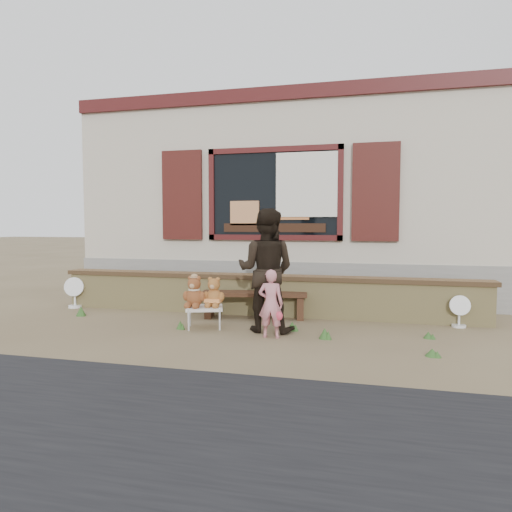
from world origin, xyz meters
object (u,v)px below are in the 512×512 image
(folding_chair, at_px, (204,309))
(child, at_px, (271,304))
(bench, at_px, (254,299))
(adult, at_px, (266,270))
(teddy_bear_left, at_px, (194,291))
(teddy_bear_right, at_px, (214,291))

(folding_chair, distance_m, child, 1.09)
(bench, bearing_deg, adult, -73.80)
(folding_chair, bearing_deg, teddy_bear_left, -180.00)
(teddy_bear_right, distance_m, adult, 0.83)
(child, distance_m, adult, 0.56)
(folding_chair, xyz_separation_m, teddy_bear_left, (-0.13, -0.05, 0.26))
(child, height_order, adult, adult)
(teddy_bear_right, distance_m, child, 0.97)
(bench, xyz_separation_m, teddy_bear_left, (-0.66, -0.89, 0.23))
(bench, xyz_separation_m, child, (0.51, -1.14, 0.14))
(folding_chair, height_order, teddy_bear_right, teddy_bear_right)
(teddy_bear_left, relative_size, adult, 0.27)
(bench, height_order, teddy_bear_left, teddy_bear_left)
(bench, distance_m, adult, 1.02)
(bench, bearing_deg, child, -74.61)
(teddy_bear_right, bearing_deg, bench, 44.61)
(folding_chair, bearing_deg, bench, 38.93)
(teddy_bear_left, relative_size, child, 0.50)
(teddy_bear_left, bearing_deg, adult, -13.33)
(folding_chair, bearing_deg, teddy_bear_right, -0.00)
(child, xyz_separation_m, adult, (-0.15, 0.35, 0.40))
(bench, height_order, folding_chair, bench)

